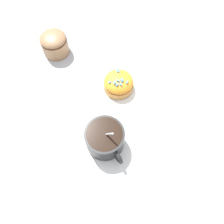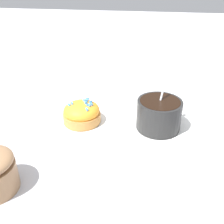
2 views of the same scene
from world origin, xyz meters
The scene contains 4 objects.
ground_plane centered at (0.00, 0.00, 0.00)m, with size 3.00×3.00×0.00m, color #B2B2B7.
paper_napkin centered at (0.00, 0.00, 0.00)m, with size 0.32×0.31×0.00m.
coffee_cup centered at (-0.08, 0.00, 0.04)m, with size 0.10×0.10×0.10m.
frosted_pastry centered at (0.08, 0.00, 0.02)m, with size 0.08×0.08×0.05m.
Camera 2 is at (-0.05, 0.47, 0.31)m, focal length 42.00 mm.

